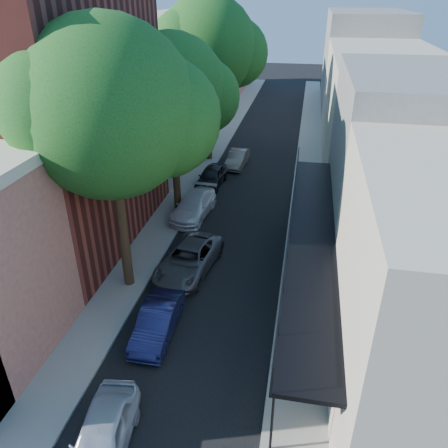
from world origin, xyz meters
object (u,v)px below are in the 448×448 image
at_px(oak_mid, 180,91).
at_px(parked_car_f, 237,159).
at_px(oak_near, 122,112).
at_px(parked_car_d, 194,206).
at_px(oak_far, 215,48).
at_px(parked_car_e, 211,177).
at_px(parked_car_b, 158,321).
at_px(parked_car_a, 102,437).
at_px(parked_car_c, 189,259).

bearing_deg(oak_mid, parked_car_f, 75.46).
relative_size(oak_near, parked_car_d, 2.55).
bearing_deg(oak_far, oak_mid, -90.41).
relative_size(oak_mid, parked_car_e, 2.65).
bearing_deg(parked_car_e, oak_mid, -98.87).
relative_size(oak_far, parked_car_b, 3.23).
bearing_deg(oak_mid, parked_car_b, -80.07).
bearing_deg(parked_car_a, oak_near, 96.53).
relative_size(parked_car_d, parked_car_e, 1.17).
distance_m(parked_car_a, parked_car_b, 5.09).
xyz_separation_m(oak_mid, parked_car_a, (1.97, -16.15, -6.41)).
bearing_deg(parked_car_b, parked_car_d, 95.11).
relative_size(parked_car_e, parked_car_f, 1.06).
distance_m(oak_mid, oak_far, 9.12).
relative_size(oak_mid, parked_car_f, 2.82).
distance_m(parked_car_d, parked_car_e, 4.69).
height_order(parked_car_c, parked_car_e, parked_car_e).
relative_size(oak_near, parked_car_f, 3.15).
relative_size(parked_car_c, parked_car_d, 1.04).
distance_m(oak_mid, parked_car_e, 7.47).
relative_size(oak_far, parked_car_d, 2.65).
relative_size(oak_mid, parked_car_c, 2.18).
bearing_deg(parked_car_d, oak_mid, 136.39).
bearing_deg(parked_car_d, oak_near, -90.83).
bearing_deg(parked_car_a, parked_car_e, 86.48).
xyz_separation_m(oak_near, parked_car_c, (1.97, 1.38, -7.23)).
distance_m(parked_car_a, parked_car_c, 9.56).
distance_m(oak_near, parked_car_c, 7.62).
distance_m(oak_far, parked_car_c, 17.49).
height_order(oak_mid, parked_car_a, oak_mid).
xyz_separation_m(oak_near, oak_mid, (-0.05, 7.97, -0.82)).
xyz_separation_m(oak_mid, oak_far, (0.06, 9.04, 1.20)).
bearing_deg(parked_car_f, parked_car_b, -86.74).
xyz_separation_m(parked_car_c, parked_car_d, (-1.20, 5.65, 0.00)).
relative_size(oak_near, parked_car_a, 3.00).
height_order(oak_far, parked_car_f, oak_far).
bearing_deg(parked_car_d, oak_far, 99.73).
relative_size(parked_car_d, parked_car_f, 1.24).
height_order(parked_car_c, parked_car_f, parked_car_c).
distance_m(parked_car_d, parked_car_f, 8.81).
xyz_separation_m(oak_near, parked_car_e, (0.83, 11.72, -7.22)).
xyz_separation_m(parked_car_b, parked_car_d, (-1.12, 10.12, 0.04)).
bearing_deg(oak_near, oak_mid, 90.37).
xyz_separation_m(oak_near, parked_car_a, (1.92, -8.18, -7.23)).
bearing_deg(parked_car_e, parked_car_c, -79.40).
bearing_deg(parked_car_c, parked_car_d, 109.78).
distance_m(parked_car_b, parked_car_e, 14.85).
xyz_separation_m(oak_far, parked_car_e, (0.81, -5.29, -7.60)).
bearing_deg(oak_mid, parked_car_e, 76.83).
bearing_deg(oak_far, oak_near, -90.04).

